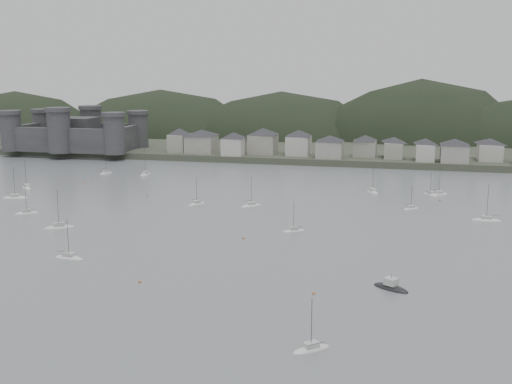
# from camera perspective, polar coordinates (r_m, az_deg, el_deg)

# --- Properties ---
(ground) EXTENTS (900.00, 900.00, 0.00)m
(ground) POSITION_cam_1_polar(r_m,az_deg,el_deg) (130.43, -7.92, -8.78)
(ground) COLOR slate
(ground) RESTS_ON ground
(far_shore_land) EXTENTS (900.00, 250.00, 3.00)m
(far_shore_land) POSITION_cam_1_polar(r_m,az_deg,el_deg) (413.57, 7.27, 5.09)
(far_shore_land) COLOR #383D2D
(far_shore_land) RESTS_ON ground
(forested_ridge) EXTENTS (851.55, 103.94, 102.57)m
(forested_ridge) POSITION_cam_1_polar(r_m,az_deg,el_deg) (389.36, 7.50, 2.82)
(forested_ridge) COLOR black
(forested_ridge) RESTS_ON ground
(castle) EXTENTS (66.00, 43.00, 20.00)m
(castle) POSITION_cam_1_polar(r_m,az_deg,el_deg) (338.91, -15.77, 5.07)
(castle) COLOR #343436
(castle) RESTS_ON far_shore_land
(waterfront_town) EXTENTS (451.48, 28.46, 12.92)m
(waterfront_town) POSITION_cam_1_polar(r_m,az_deg,el_deg) (299.27, 14.51, 3.94)
(waterfront_town) COLOR gray
(waterfront_town) RESTS_ON far_shore_land
(sailboat_lead) EXTENTS (6.04, 8.69, 11.43)m
(sailboat_lead) POSITION_cam_1_polar(r_m,az_deg,el_deg) (232.05, 10.36, -0.00)
(sailboat_lead) COLOR silver
(sailboat_lead) RESTS_ON ground
(moored_fleet) EXTENTS (246.59, 159.38, 13.45)m
(moored_fleet) POSITION_cam_1_polar(r_m,az_deg,el_deg) (188.36, -9.19, -2.54)
(moored_fleet) COLOR silver
(moored_fleet) RESTS_ON ground
(motor_launch_near) EXTENTS (8.32, 6.60, 3.91)m
(motor_launch_near) POSITION_cam_1_polar(r_m,az_deg,el_deg) (133.33, 11.95, -8.34)
(motor_launch_near) COLOR black
(motor_launch_near) RESTS_ON ground
(mooring_buoys) EXTENTS (166.93, 103.49, 0.70)m
(mooring_buoys) POSITION_cam_1_polar(r_m,az_deg,el_deg) (180.78, -3.53, -3.00)
(mooring_buoys) COLOR #C27140
(mooring_buoys) RESTS_ON ground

